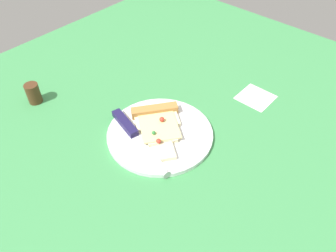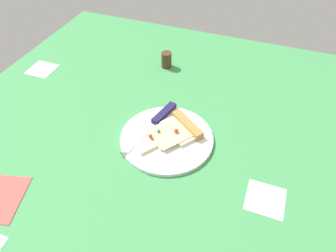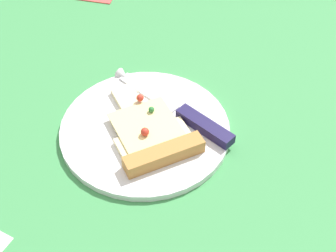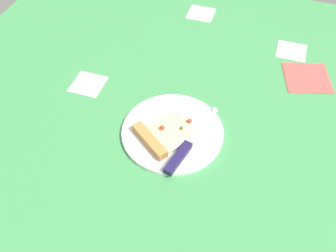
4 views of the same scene
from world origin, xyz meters
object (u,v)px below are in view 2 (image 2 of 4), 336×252
Objects in this scene: plate at (167,138)px; knife at (155,122)px; pizza_slice at (174,131)px; pepper_shaker at (166,60)px.

plate is 6.46cm from knife.
plate is 1.10× the size of knife.
plate is 1.40× the size of pizza_slice.
plate is 2.92cm from pizza_slice.
pepper_shaker reaches higher than knife.
pepper_shaker is at bearing -60.88° from knife.
pizza_slice is (1.53, 2.10, 1.34)cm from plate.
pepper_shaker is (-13.15, 34.54, 2.29)cm from plate.
pepper_shaker is (-14.67, 32.44, 0.95)cm from pizza_slice.
plate is at bearing 157.52° from knife.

